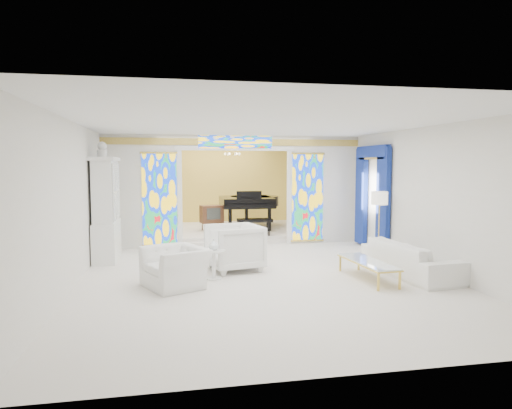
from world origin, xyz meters
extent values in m
plane|color=silver|center=(0.00, 0.00, 0.00)|extent=(12.00, 12.00, 0.00)
cube|color=white|center=(0.00, 0.00, 3.00)|extent=(7.00, 12.00, 0.02)
cube|color=silver|center=(0.00, 6.00, 1.50)|extent=(7.00, 0.02, 3.00)
cube|color=silver|center=(0.00, -6.00, 1.50)|extent=(7.00, 0.02, 3.00)
cube|color=silver|center=(-3.50, 0.00, 1.50)|extent=(0.02, 12.00, 3.00)
cube|color=silver|center=(3.50, 0.00, 1.50)|extent=(0.02, 12.00, 3.00)
cube|color=silver|center=(-2.50, 2.00, 1.50)|extent=(2.00, 0.18, 3.00)
cube|color=silver|center=(2.50, 2.00, 1.50)|extent=(2.00, 0.18, 3.00)
cube|color=silver|center=(0.00, 2.00, 2.80)|extent=(3.00, 0.18, 0.40)
cube|color=white|center=(-1.50, 1.90, 1.30)|extent=(0.12, 0.06, 2.60)
cube|color=white|center=(1.50, 1.90, 1.30)|extent=(0.12, 0.06, 2.60)
cube|color=white|center=(0.00, 1.90, 2.65)|extent=(3.24, 0.06, 0.12)
cube|color=gold|center=(0.00, 1.90, 2.82)|extent=(7.00, 0.05, 0.18)
cube|color=gold|center=(-2.03, 1.89, 1.30)|extent=(0.90, 0.04, 2.40)
cube|color=gold|center=(2.03, 1.89, 1.30)|extent=(0.90, 0.04, 2.40)
cube|color=gold|center=(0.00, 1.89, 2.82)|extent=(2.00, 0.04, 0.34)
cube|color=silver|center=(0.00, 4.10, 0.09)|extent=(6.80, 3.80, 0.18)
cube|color=gold|center=(0.00, 5.88, 1.50)|extent=(6.70, 0.10, 2.90)
cylinder|color=gold|center=(0.20, 4.00, 2.55)|extent=(0.48, 0.48, 0.30)
cube|color=navy|center=(3.40, 0.05, 1.35)|extent=(0.12, 0.55, 2.60)
cube|color=navy|center=(3.40, 1.35, 1.35)|extent=(0.12, 0.55, 2.60)
cube|color=navy|center=(3.40, 0.70, 2.55)|extent=(0.14, 1.70, 0.30)
cube|color=gold|center=(3.40, 0.70, 2.38)|extent=(0.12, 1.50, 0.06)
cube|color=white|center=(-3.22, 0.60, 0.45)|extent=(0.50, 1.40, 0.90)
cube|color=white|center=(-3.22, 0.60, 1.60)|extent=(0.44, 1.30, 1.40)
cube|color=white|center=(-2.99, 0.60, 1.60)|extent=(0.01, 1.20, 1.30)
cube|color=white|center=(-3.22, 0.60, 2.34)|extent=(0.56, 1.46, 0.08)
cylinder|color=silver|center=(-3.22, 0.25, 2.46)|extent=(0.22, 0.22, 0.16)
sphere|color=silver|center=(-3.22, 0.25, 2.62)|extent=(0.20, 0.20, 0.20)
imported|color=white|center=(-1.69, -2.09, 0.36)|extent=(1.34, 1.41, 0.72)
imported|color=white|center=(-0.46, -0.99, 0.48)|extent=(1.26, 1.24, 0.97)
imported|color=white|center=(2.95, -2.09, 0.34)|extent=(1.13, 2.39, 0.67)
cylinder|color=white|center=(-0.95, -1.68, 0.56)|extent=(0.55, 0.55, 0.03)
cylinder|color=white|center=(-0.95, -1.68, 0.28)|extent=(0.09, 0.09, 0.54)
cylinder|color=white|center=(-0.95, -1.68, 0.01)|extent=(0.37, 0.37, 0.03)
imported|color=silver|center=(-0.95, -1.68, 0.68)|extent=(0.26, 0.26, 0.20)
cube|color=white|center=(1.96, -2.27, 0.35)|extent=(0.59, 1.66, 0.04)
cube|color=gold|center=(1.96, -2.27, 0.34)|extent=(0.62, 1.69, 0.03)
cube|color=gold|center=(1.80, -3.06, 0.17)|extent=(0.04, 0.04, 0.34)
cube|color=gold|center=(2.22, -3.04, 0.17)|extent=(0.04, 0.04, 0.34)
cube|color=gold|center=(1.69, -1.51, 0.17)|extent=(0.04, 0.04, 0.34)
cube|color=gold|center=(2.12, -1.49, 0.17)|extent=(0.04, 0.04, 0.34)
cylinder|color=gold|center=(3.10, -0.37, 0.01)|extent=(0.28, 0.28, 0.03)
cylinder|color=gold|center=(3.10, -0.37, 0.72)|extent=(0.03, 0.03, 1.45)
cylinder|color=white|center=(3.10, -0.37, 1.43)|extent=(0.40, 0.40, 0.31)
cube|color=black|center=(0.65, 4.03, 1.02)|extent=(1.63, 1.74, 0.31)
cylinder|color=black|center=(0.99, 4.42, 1.02)|extent=(1.62, 1.62, 0.31)
cube|color=black|center=(0.63, 3.04, 0.98)|extent=(1.50, 0.36, 0.11)
cube|color=white|center=(0.63, 2.95, 1.00)|extent=(1.39, 0.13, 0.03)
cube|color=black|center=(0.64, 3.43, 1.26)|extent=(0.78, 0.05, 0.28)
cube|color=black|center=(0.62, 2.37, 0.62)|extent=(1.00, 0.40, 0.09)
cylinder|color=black|center=(0.02, 3.27, 0.52)|extent=(0.11, 0.11, 0.69)
cylinder|color=black|center=(1.24, 3.25, 0.52)|extent=(0.11, 0.11, 0.69)
cylinder|color=black|center=(0.77, 4.70, 0.52)|extent=(0.11, 0.11, 0.69)
cube|color=#58331F|center=(-0.50, 3.69, 0.69)|extent=(0.74, 0.57, 0.54)
cube|color=#333735|center=(-0.46, 3.47, 0.72)|extent=(0.43, 0.10, 0.34)
cone|color=#58331F|center=(-0.72, 3.49, 0.30)|extent=(0.05, 0.05, 0.24)
cone|color=#58331F|center=(-0.21, 3.58, 0.30)|extent=(0.05, 0.05, 0.24)
cone|color=#58331F|center=(-0.78, 3.80, 0.30)|extent=(0.05, 0.05, 0.24)
cone|color=#58331F|center=(-0.27, 3.90, 0.30)|extent=(0.05, 0.05, 0.24)
camera|label=1|loc=(-1.77, -10.35, 2.21)|focal=32.00mm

